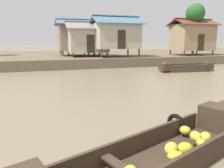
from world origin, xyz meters
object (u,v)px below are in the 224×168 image
Objects in this scene: stilt_house_mid_right at (116,35)px; stilt_house_right at (192,37)px; banana_boat at (160,152)px; fishing_skiff_distant at (186,67)px; stilt_house_mid_left at (87,40)px; stilt_house_left at (74,37)px; palm_tree_near at (195,14)px.

stilt_house_right is (9.39, 0.07, -0.11)m from stilt_house_mid_right.
stilt_house_mid_right is (5.36, 18.35, 2.78)m from banana_boat.
stilt_house_mid_left is (-6.83, 7.88, 2.33)m from fishing_skiff_distant.
fishing_skiff_distant is 10.69m from stilt_house_mid_left.
fishing_skiff_distant is at bearing -50.19° from stilt_house_left.
palm_tree_near reaches higher than stilt_house_mid_right.
banana_boat is at bearing -128.13° from fishing_skiff_distant.
stilt_house_left is 0.71× the size of palm_tree_near.
stilt_house_mid_left is 0.81× the size of palm_tree_near.
stilt_house_left is (-7.99, 9.58, 2.68)m from fishing_skiff_distant.
stilt_house_left is 13.63m from stilt_house_right.
stilt_house_left reaches higher than fishing_skiff_distant.
stilt_house_right is at bearing 51.34° from banana_boat.
stilt_house_left is 5.08m from stilt_house_mid_right.
palm_tree_near reaches higher than stilt_house_right.
stilt_house_mid_left is at bearing -55.97° from stilt_house_left.
palm_tree_near is at bearing 48.93° from fishing_skiff_distant.
stilt_house_mid_left is at bearing 172.77° from stilt_house_right.
fishing_skiff_distant is 9.34m from palm_tree_near.
stilt_house_right is at bearing 50.35° from fishing_skiff_distant.
banana_boat is at bearing -129.12° from palm_tree_near.
stilt_house_left reaches higher than banana_boat.
stilt_house_mid_right is (2.70, -1.61, 0.44)m from stilt_house_mid_left.
stilt_house_mid_left is (1.15, -1.70, -0.35)m from stilt_house_left.
fishing_skiff_distant is 0.95× the size of stilt_house_right.
stilt_house_right is at bearing -13.74° from stilt_house_left.
banana_boat is 1.18× the size of stilt_house_right.
banana_boat is 1.02× the size of palm_tree_near.
palm_tree_near is at bearing -107.42° from stilt_house_right.
stilt_house_right reaches higher than banana_boat.
palm_tree_near is at bearing 50.88° from banana_boat.
palm_tree_near reaches higher than banana_boat.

